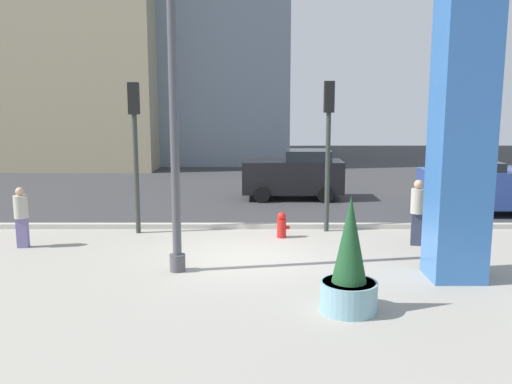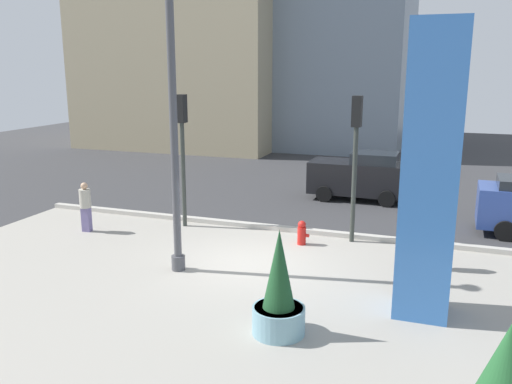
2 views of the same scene
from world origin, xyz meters
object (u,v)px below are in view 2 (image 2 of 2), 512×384
(lamp_post, at_px, (174,130))
(fire_hydrant, at_px, (302,233))
(traffic_light_far_side, at_px, (356,145))
(pedestrian_crossing, at_px, (427,233))
(car_intersection, at_px, (361,176))
(pedestrian_on_sidewalk, at_px, (85,205))
(potted_plant_near_right, at_px, (279,295))
(potted_plant_curbside, at_px, (506,383))
(traffic_light_corner, at_px, (182,138))
(art_pillar_blue, at_px, (430,174))

(lamp_post, xyz_separation_m, fire_hydrant, (2.54, 3.11, -3.33))
(traffic_light_far_side, relative_size, pedestrian_crossing, 2.47)
(traffic_light_far_side, bearing_deg, car_intersection, 96.34)
(pedestrian_crossing, bearing_deg, pedestrian_on_sidewalk, -178.70)
(potted_plant_near_right, relative_size, traffic_light_far_side, 0.50)
(lamp_post, height_order, potted_plant_near_right, lamp_post)
(lamp_post, bearing_deg, pedestrian_on_sidewalk, 155.06)
(potted_plant_curbside, relative_size, pedestrian_crossing, 1.04)
(traffic_light_corner, distance_m, car_intersection, 7.85)
(art_pillar_blue, distance_m, pedestrian_crossing, 3.47)
(fire_hydrant, xyz_separation_m, traffic_light_corner, (-4.22, 0.57, 2.61))
(fire_hydrant, bearing_deg, traffic_light_far_side, 30.15)
(lamp_post, distance_m, potted_plant_curbside, 9.09)
(traffic_light_far_side, distance_m, pedestrian_crossing, 3.39)
(pedestrian_crossing, bearing_deg, car_intersection, 111.70)
(art_pillar_blue, xyz_separation_m, traffic_light_far_side, (-2.25, 4.39, -0.11))
(potted_plant_near_right, bearing_deg, pedestrian_on_sidewalk, 150.53)
(art_pillar_blue, height_order, fire_hydrant, art_pillar_blue)
(lamp_post, distance_m, potted_plant_near_right, 5.15)
(lamp_post, bearing_deg, potted_plant_curbside, -30.49)
(fire_hydrant, xyz_separation_m, traffic_light_far_side, (1.38, 0.80, 2.62))
(art_pillar_blue, bearing_deg, potted_plant_near_right, -143.60)
(traffic_light_corner, bearing_deg, lamp_post, -65.46)
(car_intersection, bearing_deg, lamp_post, -109.34)
(art_pillar_blue, distance_m, fire_hydrant, 5.78)
(potted_plant_curbside, height_order, pedestrian_crossing, potted_plant_curbside)
(potted_plant_near_right, relative_size, pedestrian_crossing, 1.22)
(car_intersection, bearing_deg, art_pillar_blue, -73.89)
(car_intersection, bearing_deg, pedestrian_crossing, -68.30)
(art_pillar_blue, height_order, potted_plant_near_right, art_pillar_blue)
(lamp_post, relative_size, fire_hydrant, 10.10)
(lamp_post, distance_m, art_pillar_blue, 6.21)
(art_pillar_blue, relative_size, potted_plant_curbside, 3.32)
(car_intersection, height_order, pedestrian_on_sidewalk, car_intersection)
(car_intersection, xyz_separation_m, pedestrian_crossing, (2.83, -7.12, 0.03))
(traffic_light_far_side, bearing_deg, pedestrian_on_sidewalk, -167.40)
(pedestrian_crossing, height_order, pedestrian_on_sidewalk, pedestrian_crossing)
(fire_hydrant, distance_m, traffic_light_far_side, 3.06)
(potted_plant_near_right, bearing_deg, pedestrian_crossing, 61.04)
(car_intersection, height_order, pedestrian_crossing, car_intersection)
(fire_hydrant, bearing_deg, car_intersection, 83.08)
(fire_hydrant, distance_m, traffic_light_corner, 4.99)
(art_pillar_blue, relative_size, traffic_light_corner, 1.41)
(pedestrian_crossing, distance_m, pedestrian_on_sidewalk, 10.54)
(lamp_post, xyz_separation_m, traffic_light_far_side, (3.91, 3.91, -0.71))
(potted_plant_curbside, bearing_deg, traffic_light_corner, 138.56)
(potted_plant_curbside, relative_size, car_intersection, 0.47)
(car_intersection, bearing_deg, traffic_light_corner, -130.99)
(fire_hydrant, bearing_deg, pedestrian_on_sidewalk, -171.32)
(traffic_light_far_side, bearing_deg, pedestrian_crossing, -36.10)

